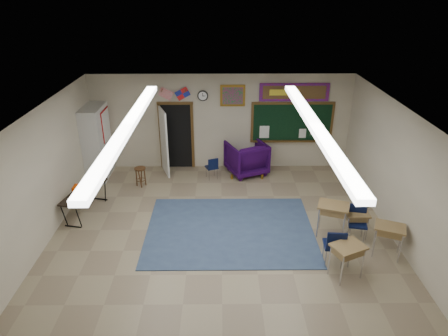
{
  "coord_description": "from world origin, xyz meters",
  "views": [
    {
      "loc": [
        -0.02,
        -7.31,
        5.45
      ],
      "look_at": [
        0.06,
        1.5,
        1.33
      ],
      "focal_mm": 32.0,
      "sensor_mm": 36.0,
      "label": 1
    }
  ],
  "objects_px": {
    "wingback_armchair": "(247,158)",
    "wooden_stool": "(141,176)",
    "student_desk_front_left": "(332,218)",
    "student_desk_front_right": "(356,223)",
    "folding_table": "(85,201)"
  },
  "relations": [
    {
      "from": "student_desk_front_left",
      "to": "student_desk_front_right",
      "type": "bearing_deg",
      "value": 12.68
    },
    {
      "from": "student_desk_front_right",
      "to": "folding_table",
      "type": "bearing_deg",
      "value": 171.68
    },
    {
      "from": "wooden_stool",
      "to": "folding_table",
      "type": "bearing_deg",
      "value": -126.88
    },
    {
      "from": "student_desk_front_left",
      "to": "folding_table",
      "type": "relative_size",
      "value": 0.5
    },
    {
      "from": "wingback_armchair",
      "to": "wooden_stool",
      "type": "relative_size",
      "value": 1.96
    },
    {
      "from": "wingback_armchair",
      "to": "student_desk_front_left",
      "type": "distance_m",
      "value": 3.86
    },
    {
      "from": "student_desk_front_right",
      "to": "wooden_stool",
      "type": "distance_m",
      "value": 6.08
    },
    {
      "from": "folding_table",
      "to": "wooden_stool",
      "type": "xyz_separation_m",
      "value": [
        1.14,
        1.52,
        -0.06
      ]
    },
    {
      "from": "student_desk_front_left",
      "to": "wingback_armchair",
      "type": "bearing_deg",
      "value": 136.73
    },
    {
      "from": "folding_table",
      "to": "wooden_stool",
      "type": "relative_size",
      "value": 2.87
    },
    {
      "from": "student_desk_front_left",
      "to": "folding_table",
      "type": "bearing_deg",
      "value": -170.69
    },
    {
      "from": "folding_table",
      "to": "wooden_stool",
      "type": "distance_m",
      "value": 1.9
    },
    {
      "from": "folding_table",
      "to": "wooden_stool",
      "type": "bearing_deg",
      "value": 64.84
    },
    {
      "from": "student_desk_front_left",
      "to": "folding_table",
      "type": "xyz_separation_m",
      "value": [
        -6.07,
        1.06,
        -0.1
      ]
    },
    {
      "from": "wooden_stool",
      "to": "student_desk_front_right",
      "type": "bearing_deg",
      "value": -25.7
    }
  ]
}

